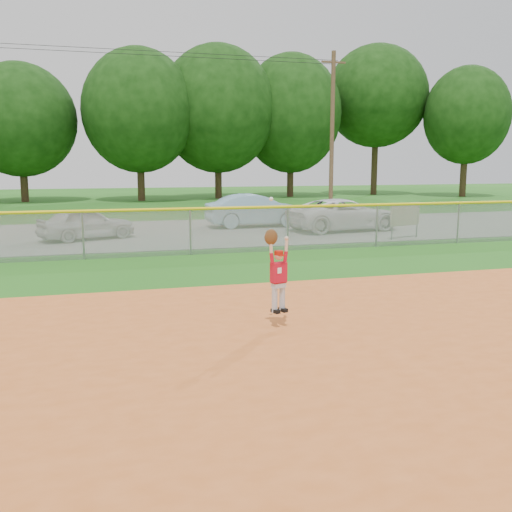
{
  "coord_description": "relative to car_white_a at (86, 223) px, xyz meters",
  "views": [
    {
      "loc": [
        -2.89,
        -8.23,
        2.99
      ],
      "look_at": [
        0.19,
        2.79,
        1.1
      ],
      "focal_mm": 40.0,
      "sensor_mm": 36.0,
      "label": 1
    }
  ],
  "objects": [
    {
      "name": "sponsor_sign",
      "position": [
        11.97,
        -3.11,
        0.29
      ],
      "size": [
        1.53,
        0.55,
        1.43
      ],
      "color": "gray",
      "rests_on": "ground"
    },
    {
      "name": "clay_infield",
      "position": [
        3.3,
        -17.64,
        -0.63
      ],
      "size": [
        24.0,
        16.0,
        0.04
      ],
      "primitive_type": "cube",
      "color": "#CC5F24",
      "rests_on": "ground"
    },
    {
      "name": "ballplayer",
      "position": [
        3.46,
        -13.36,
        0.42
      ],
      "size": [
        0.5,
        0.27,
        2.08
      ],
      "color": "silver",
      "rests_on": "ground"
    },
    {
      "name": "tree_line",
      "position": [
        4.26,
        23.26,
        6.88
      ],
      "size": [
        62.37,
        13.0,
        14.43
      ],
      "color": "#422D1C",
      "rests_on": "ground"
    },
    {
      "name": "parking_strip",
      "position": [
        3.3,
        1.36,
        -0.63
      ],
      "size": [
        44.0,
        10.0,
        0.03
      ],
      "primitive_type": "cube",
      "color": "slate",
      "rests_on": "ground"
    },
    {
      "name": "ground",
      "position": [
        3.3,
        -14.64,
        -0.65
      ],
      "size": [
        120.0,
        120.0,
        0.0
      ],
      "primitive_type": "plane",
      "color": "#1F5D15",
      "rests_on": "ground"
    },
    {
      "name": "power_lines",
      "position": [
        4.3,
        7.36,
        4.03
      ],
      "size": [
        19.4,
        0.24,
        9.0
      ],
      "color": "#4C3823",
      "rests_on": "ground"
    },
    {
      "name": "outfield_fence",
      "position": [
        3.3,
        -4.64,
        0.23
      ],
      "size": [
        40.06,
        0.1,
        1.55
      ],
      "color": "gray",
      "rests_on": "ground"
    },
    {
      "name": "car_white_b",
      "position": [
        10.79,
        -0.0,
        0.07
      ],
      "size": [
        5.23,
        2.92,
        1.38
      ],
      "primitive_type": "imported",
      "rotation": [
        0.0,
        0.0,
        1.7
      ],
      "color": "white",
      "rests_on": "parking_strip"
    },
    {
      "name": "car_blue",
      "position": [
        7.5,
        2.45,
        0.13
      ],
      "size": [
        4.57,
        1.62,
        1.5
      ],
      "primitive_type": "imported",
      "rotation": [
        0.0,
        0.0,
        1.58
      ],
      "color": "#7EA8BD",
      "rests_on": "parking_strip"
    },
    {
      "name": "car_white_a",
      "position": [
        0.0,
        0.0,
        0.0
      ],
      "size": [
        3.91,
        2.73,
        1.24
      ],
      "primitive_type": "imported",
      "rotation": [
        0.0,
        0.0,
        1.96
      ],
      "color": "silver",
      "rests_on": "parking_strip"
    }
  ]
}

